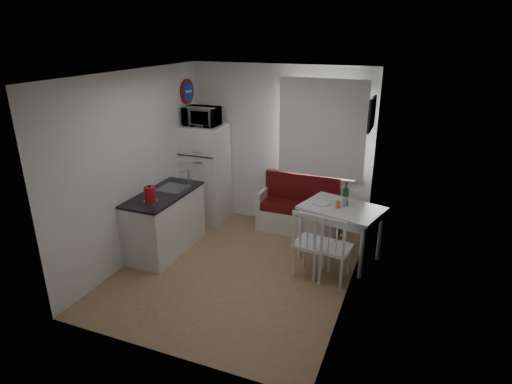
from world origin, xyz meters
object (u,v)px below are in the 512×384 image
fridge (206,173)px  wine_bottle (346,194)px  microwave (202,116)px  dining_table (342,213)px  bench (299,213)px  kitchen_counter (165,221)px  kettle (150,194)px  chair_left (311,238)px  chair_right (332,242)px

fridge → wine_bottle: 2.48m
microwave → wine_bottle: (2.43, -0.41, -0.83)m
dining_table → bench: bearing=155.5°
kitchen_counter → fridge: 1.30m
kitchen_counter → wine_bottle: 2.62m
bench → fridge: (-1.61, -0.11, 0.52)m
dining_table → kettle: 2.62m
kitchen_counter → fridge: fridge is taller
fridge → dining_table: bearing=-13.0°
fridge → chair_left: bearing=-29.6°
fridge → kettle: 1.63m
kitchen_counter → fridge: bearing=89.1°
bench → dining_table: size_ratio=1.06×
chair_left → microwave: microwave is taller
chair_left → chair_right: size_ratio=1.03×
dining_table → microwave: size_ratio=2.27×
kettle → chair_right: bearing=9.2°
microwave → wine_bottle: microwave is taller
fridge → wine_bottle: bearing=-10.7°
kitchen_counter → chair_left: (2.18, 0.02, 0.14)m
kitchen_counter → kettle: size_ratio=5.37×
dining_table → chair_left: (-0.25, -0.67, -0.11)m
chair_left → chair_right: bearing=8.9°
kitchen_counter → wine_bottle: (2.45, 0.79, 0.51)m
fridge → microwave: (0.00, -0.05, 0.97)m
chair_left → wine_bottle: wine_bottle is taller
kitchen_counter → chair_left: size_ratio=2.57×
chair_right → chair_left: bearing=-172.5°
dining_table → fridge: 2.48m
fridge → wine_bottle: (2.43, -0.46, 0.14)m
dining_table → chair_left: size_ratio=2.37×
dining_table → chair_left: 0.72m
microwave → chair_left: bearing=-28.6°
fridge → microwave: microwave is taller
kitchen_counter → dining_table: bearing=15.8°
microwave → kettle: microwave is taller
dining_table → wine_bottle: 0.28m
bench → wine_bottle: (0.82, -0.57, 0.66)m
chair_right → dining_table: bearing=98.6°
chair_right → fridge: bearing=160.2°
bench → kettle: (-1.58, -1.72, 0.72)m
kitchen_counter → chair_left: 2.18m
chair_left → kettle: 2.21m
bench → dining_table: bearing=-39.8°
chair_left → chair_right: 0.27m
microwave → fridge: bearing=90.0°
kitchen_counter → microwave: size_ratio=2.46×
microwave → wine_bottle: bearing=-9.5°
bench → wine_bottle: size_ratio=3.86×
kettle → chair_left: bearing=10.3°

